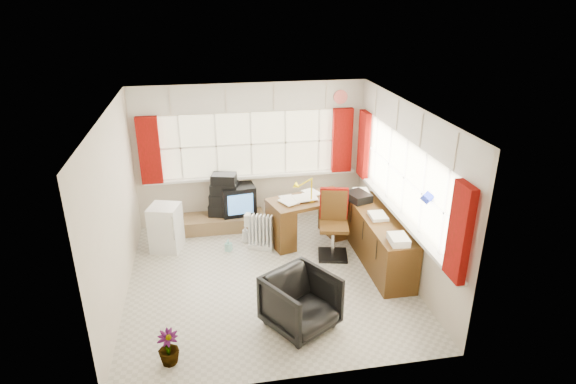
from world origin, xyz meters
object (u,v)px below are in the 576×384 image
tv_bench (224,222)px  mini_fridge (166,228)px  desk_lamp (312,185)px  crt_tv (237,199)px  desk (308,217)px  office_chair (301,302)px  credenza (378,239)px  radiator (261,235)px  task_chair (334,221)px

tv_bench → mini_fridge: (-0.95, -0.57, 0.26)m
desk_lamp → tv_bench: size_ratio=0.29×
crt_tv → desk_lamp: bearing=-37.6°
desk → office_chair: 2.28m
desk → desk_lamp: 0.63m
desk → mini_fridge: size_ratio=1.87×
desk_lamp → credenza: desk_lamp is taller
desk_lamp → tv_bench: bearing=151.3°
desk → tv_bench: bearing=154.4°
desk_lamp → radiator: desk_lamp is taller
crt_tv → task_chair: bearing=-42.1°
desk → mini_fridge: 2.32m
office_chair → mini_fridge: mini_fridge is taller
desk → task_chair: size_ratio=1.32×
credenza → mini_fridge: credenza is taller
tv_bench → mini_fridge: size_ratio=1.83×
radiator → mini_fridge: mini_fridge is taller
desk → office_chair: size_ratio=1.82×
mini_fridge → task_chair: bearing=-12.8°
desk_lamp → credenza: bearing=-40.5°
task_chair → office_chair: 1.92m
desk_lamp → tv_bench: (-1.39, 0.76, -0.91)m
task_chair → office_chair: task_chair is taller
desk → tv_bench: (-1.38, 0.66, -0.29)m
crt_tv → mini_fridge: bearing=-150.7°
task_chair → crt_tv: (-1.41, 1.27, -0.06)m
radiator → desk: bearing=11.3°
credenza → crt_tv: bearing=141.1°
office_chair → radiator: bearing=65.1°
tv_bench → crt_tv: (0.26, 0.11, 0.39)m
task_chair → tv_bench: size_ratio=0.77×
office_chair → credenza: size_ratio=0.39×
task_chair → tv_bench: bearing=145.1°
desk_lamp → radiator: (-0.84, -0.06, -0.79)m
credenza → crt_tv: size_ratio=3.13×
office_chair → tv_bench: bearing=73.8°
credenza → radiator: bearing=158.0°
radiator → crt_tv: 1.01m
desk → task_chair: (0.29, -0.50, 0.16)m
desk → radiator: bearing=-168.7°
desk_lamp → office_chair: bearing=-105.9°
office_chair → crt_tv: 3.03m
radiator → tv_bench: (-0.55, 0.82, -0.12)m
mini_fridge → desk: bearing=-2.2°
desk_lamp → task_chair: 0.67m
desk → credenza: size_ratio=0.72×
radiator → credenza: size_ratio=0.30×
mini_fridge → credenza: bearing=-16.4°
credenza → desk: bearing=136.4°
tv_bench → desk_lamp: bearing=-28.7°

